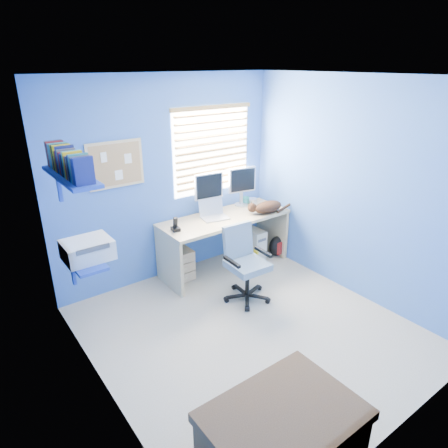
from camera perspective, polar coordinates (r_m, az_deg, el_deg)
floor at (r=4.33m, az=3.65°, el=-14.87°), size 3.00×3.20×0.00m
ceiling at (r=3.45m, az=4.72°, el=20.36°), size 3.00×3.20×0.00m
wall_back at (r=4.97m, az=-7.99°, el=6.16°), size 3.00×0.01×2.50m
wall_front at (r=2.83m, az=25.89°, el=-8.99°), size 3.00×0.01×2.50m
wall_left at (r=3.04m, az=-18.07°, el=-5.54°), size 0.01×3.20×2.50m
wall_right at (r=4.78m, az=18.00°, el=4.62°), size 0.01×3.20×2.50m
desk at (r=5.31m, az=0.12°, el=-2.67°), size 1.74×0.65×0.74m
laptop at (r=5.07m, az=-1.33°, el=1.96°), size 0.37×0.32×0.22m
monitor_left at (r=5.22m, az=-2.30°, el=4.41°), size 0.41×0.16×0.54m
monitor_right at (r=5.50m, az=2.49°, el=5.35°), size 0.42×0.19×0.54m
phone at (r=4.75m, az=-6.96°, el=0.00°), size 0.11×0.12×0.17m
mug at (r=5.63m, az=3.10°, el=3.37°), size 0.10×0.09×0.10m
cd_spindle at (r=5.67m, az=4.05°, el=3.34°), size 0.13×0.13×0.07m
cat at (r=5.32m, az=6.33°, el=2.44°), size 0.48×0.36×0.15m
tower_pc at (r=5.65m, az=3.93°, el=-2.76°), size 0.19×0.44×0.45m
drawer_boxes at (r=5.14m, az=-6.57°, el=-5.85°), size 0.35×0.28×0.41m
yellow_book at (r=5.48m, az=4.13°, el=-4.84°), size 0.03×0.17×0.24m
backpack at (r=5.78m, az=7.57°, el=-3.13°), size 0.30×0.26×0.30m
bed_corner at (r=3.10m, az=8.32°, el=-28.00°), size 0.99×0.70×0.47m
office_chair at (r=4.68m, az=3.04°, el=-6.94°), size 0.54×0.54×0.88m
window_blinds at (r=5.20m, az=-1.63°, el=10.50°), size 1.15×0.05×1.10m
corkboard at (r=4.61m, az=-15.20°, el=8.20°), size 0.64×0.02×0.52m
wall_shelves at (r=3.67m, az=-20.20°, el=2.16°), size 0.42×0.90×1.05m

